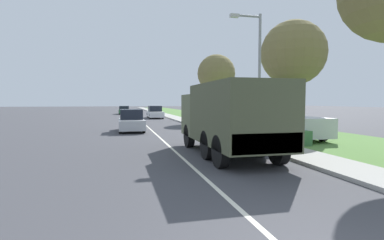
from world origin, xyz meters
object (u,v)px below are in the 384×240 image
(military_truck, at_px, (229,116))
(car_nearest_ahead, at_px, (131,121))
(car_third_ahead, at_px, (124,110))
(lamp_post, at_px, (256,65))
(car_second_ahead, at_px, (155,113))
(pickup_truck, at_px, (286,122))

(military_truck, relative_size, car_nearest_ahead, 1.68)
(car_nearest_ahead, relative_size, car_third_ahead, 0.88)
(lamp_post, bearing_deg, car_third_ahead, 99.40)
(military_truck, relative_size, lamp_post, 1.03)
(car_second_ahead, relative_size, lamp_post, 0.75)
(car_third_ahead, xyz_separation_m, lamp_post, (6.07, -36.68, 3.36))
(military_truck, relative_size, car_third_ahead, 1.47)
(car_third_ahead, bearing_deg, lamp_post, -80.60)
(car_second_ahead, bearing_deg, car_nearest_ahead, -102.20)
(military_truck, bearing_deg, car_nearest_ahead, 107.41)
(car_nearest_ahead, height_order, car_third_ahead, car_nearest_ahead)
(car_third_ahead, height_order, lamp_post, lamp_post)
(car_third_ahead, bearing_deg, pickup_truck, -75.94)
(car_second_ahead, xyz_separation_m, car_third_ahead, (-3.62, 13.11, -0.08))
(car_nearest_ahead, distance_m, pickup_truck, 10.38)
(pickup_truck, height_order, lamp_post, lamp_post)
(car_nearest_ahead, relative_size, pickup_truck, 0.69)
(pickup_truck, bearing_deg, car_third_ahead, 104.06)
(military_truck, bearing_deg, car_third_ahead, 94.85)
(car_nearest_ahead, height_order, car_second_ahead, same)
(car_nearest_ahead, xyz_separation_m, lamp_post, (5.98, -7.23, 3.29))
(military_truck, xyz_separation_m, car_third_ahead, (-3.40, 40.00, -0.93))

